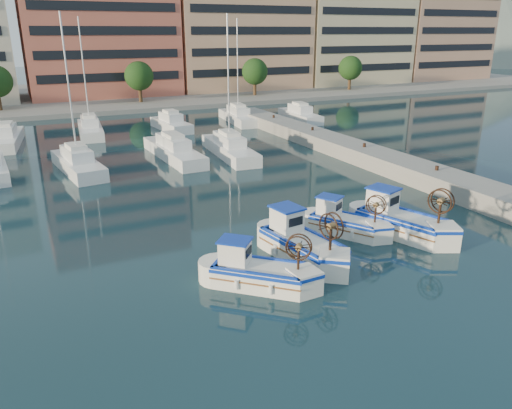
% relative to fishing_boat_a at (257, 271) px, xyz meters
% --- Properties ---
extents(ground, '(300.00, 300.00, 0.00)m').
position_rel_fishing_boat_a_xyz_m(ground, '(4.25, 1.37, -0.71)').
color(ground, '#1A3945').
rests_on(ground, ground).
extents(quay, '(3.00, 60.00, 1.20)m').
position_rel_fishing_boat_a_xyz_m(quay, '(17.25, 9.37, -0.11)').
color(quay, gray).
rests_on(quay, ground).
extents(waterfront, '(180.00, 40.00, 25.60)m').
position_rel_fishing_boat_a_xyz_m(waterfront, '(13.48, 66.41, 10.39)').
color(waterfront, gray).
rests_on(waterfront, ground).
extents(hill_east, '(160.00, 160.00, 50.00)m').
position_rel_fishing_boat_a_xyz_m(hill_east, '(144.25, 111.37, -0.71)').
color(hill_east, slate).
rests_on(hill_east, ground).
extents(yacht_marina, '(39.65, 24.53, 11.50)m').
position_rel_fishing_boat_a_xyz_m(yacht_marina, '(1.63, 29.02, -0.18)').
color(yacht_marina, white).
rests_on(yacht_marina, ground).
extents(fishing_boat_a, '(4.02, 3.88, 2.57)m').
position_rel_fishing_boat_a_xyz_m(fishing_boat_a, '(0.00, 0.00, 0.00)').
color(fishing_boat_a, white).
rests_on(fishing_boat_a, ground).
extents(fishing_boat_b, '(2.56, 4.77, 2.90)m').
position_rel_fishing_boat_a_xyz_m(fishing_boat_b, '(3.05, 1.55, 0.09)').
color(fishing_boat_b, white).
rests_on(fishing_boat_b, ground).
extents(fishing_boat_c, '(3.27, 3.99, 2.42)m').
position_rel_fishing_boat_a_xyz_m(fishing_boat_c, '(6.71, 3.22, -0.04)').
color(fishing_boat_c, white).
rests_on(fishing_boat_c, ground).
extents(fishing_boat_d, '(3.37, 4.96, 3.00)m').
position_rel_fishing_boat_a_xyz_m(fishing_boat_d, '(9.23, 1.79, 0.12)').
color(fishing_boat_d, white).
rests_on(fishing_boat_d, ground).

